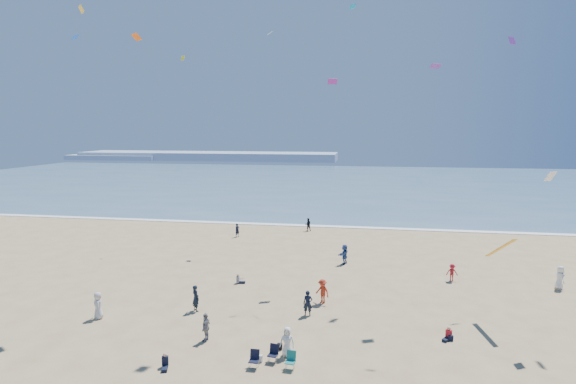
# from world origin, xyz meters

# --- Properties ---
(ocean) EXTENTS (220.00, 100.00, 0.06)m
(ocean) POSITION_xyz_m (0.00, 95.00, 0.03)
(ocean) COLOR #476B84
(ocean) RESTS_ON ground
(surf_line) EXTENTS (220.00, 1.20, 0.08)m
(surf_line) POSITION_xyz_m (0.00, 45.00, 0.04)
(surf_line) COLOR white
(surf_line) RESTS_ON ground
(headland_far) EXTENTS (110.00, 20.00, 3.20)m
(headland_far) POSITION_xyz_m (-60.00, 170.00, 1.60)
(headland_far) COLOR #7A8EA8
(headland_far) RESTS_ON ground
(headland_near) EXTENTS (40.00, 14.00, 2.00)m
(headland_near) POSITION_xyz_m (-100.00, 165.00, 1.00)
(headland_near) COLOR #7A8EA8
(headland_near) RESTS_ON ground
(standing_flyers) EXTENTS (35.07, 47.58, 1.95)m
(standing_flyers) POSITION_xyz_m (4.91, 16.30, 0.91)
(standing_flyers) COLOR beige
(standing_flyers) RESTS_ON ground
(seated_group) EXTENTS (17.04, 28.92, 0.84)m
(seated_group) POSITION_xyz_m (0.95, 6.60, 0.42)
(seated_group) COLOR silver
(seated_group) RESTS_ON ground
(chair_cluster) EXTENTS (2.63, 1.45, 1.00)m
(chair_cluster) POSITION_xyz_m (1.05, 8.38, 0.50)
(chair_cluster) COLOR black
(chair_cluster) RESTS_ON ground
(white_tote) EXTENTS (0.35, 0.20, 0.40)m
(white_tote) POSITION_xyz_m (0.23, 8.79, 0.20)
(white_tote) COLOR silver
(white_tote) RESTS_ON ground
(black_backpack) EXTENTS (0.30, 0.22, 0.38)m
(black_backpack) POSITION_xyz_m (1.09, 10.38, 0.19)
(black_backpack) COLOR black
(black_backpack) RESTS_ON ground
(navy_bag) EXTENTS (0.28, 0.18, 0.34)m
(navy_bag) POSITION_xyz_m (11.43, 13.27, 0.17)
(navy_bag) COLOR black
(navy_bag) RESTS_ON ground
(kites_aloft) EXTENTS (38.27, 42.68, 26.75)m
(kites_aloft) POSITION_xyz_m (10.20, 13.90, 13.59)
(kites_aloft) COLOR blue
(kites_aloft) RESTS_ON ground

